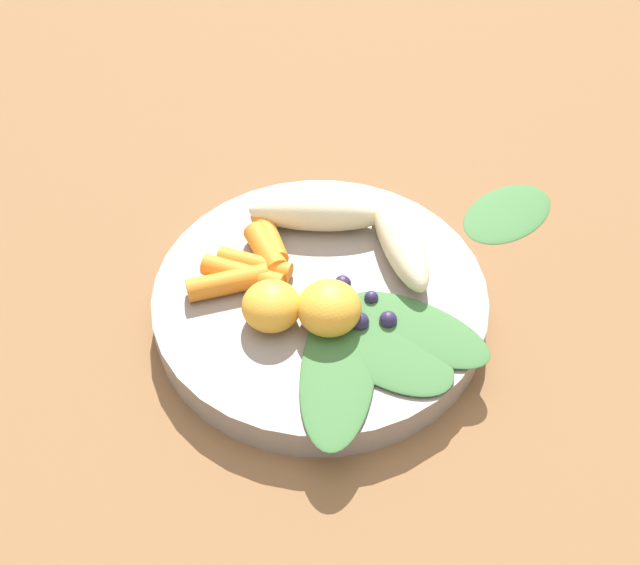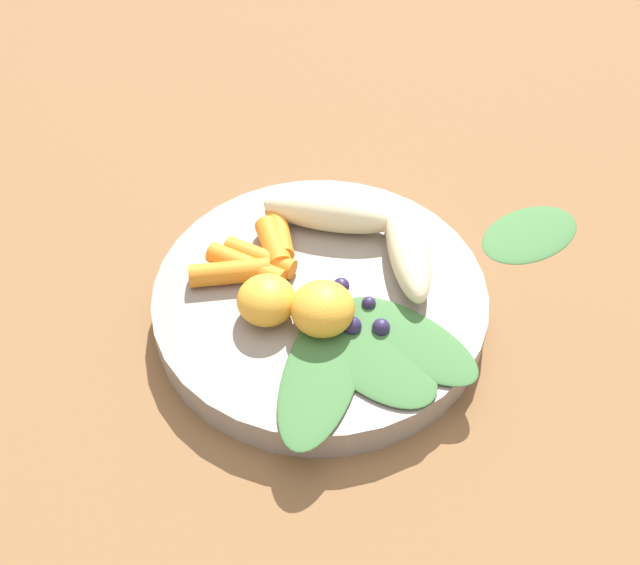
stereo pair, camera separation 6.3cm
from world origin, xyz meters
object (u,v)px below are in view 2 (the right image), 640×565
banana_peeled_left (331,213)px  bowl (320,303)px  orange_segment_near (323,309)px  kale_leaf_stray (530,232)px  banana_peeled_right (408,248)px

banana_peeled_left → bowl: bearing=94.0°
orange_segment_near → banana_peeled_left: bearing=55.7°
bowl → kale_leaf_stray: (0.20, -0.01, -0.01)m
banana_peeled_left → kale_leaf_stray: bearing=-162.5°
banana_peeled_left → banana_peeled_right: same height
bowl → orange_segment_near: bearing=-117.1°
bowl → kale_leaf_stray: bearing=-4.0°
banana_peeled_right → kale_leaf_stray: bearing=-67.8°
banana_peeled_left → orange_segment_near: (-0.06, -0.08, 0.00)m
orange_segment_near → kale_leaf_stray: bearing=3.9°
orange_segment_near → bowl: bearing=62.9°
bowl → kale_leaf_stray: bowl is taller
bowl → kale_leaf_stray: size_ratio=2.71×
banana_peeled_right → kale_leaf_stray: 0.13m
banana_peeled_left → banana_peeled_right: 0.07m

